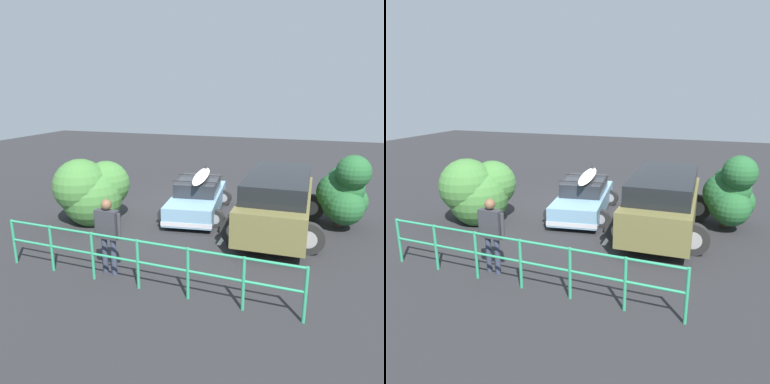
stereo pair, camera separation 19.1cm
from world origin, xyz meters
The scene contains 8 objects.
ground_plane centered at (0.00, 0.00, -0.01)m, with size 44.00×44.00×0.02m, color #28282B.
parking_stripe centered at (-1.67, 0.28, 0.00)m, with size 4.95×0.12×0.00m, color silver.
sedan_car centered at (-0.25, 0.24, 0.58)m, with size 2.49×4.15×1.50m.
suv_car centered at (-3.08, 1.10, 0.96)m, with size 2.84×5.00×1.83m.
person_bystander centered at (0.35, 5.20, 1.11)m, with size 0.72×0.25×1.85m.
railing_fence centered at (-0.60, 5.62, 0.73)m, with size 7.09×0.40×1.15m.
bush_near_left centered at (2.82, 2.16, 1.01)m, with size 2.29×2.28×2.24m.
bush_near_right centered at (-5.02, 0.16, 1.08)m, with size 1.64×1.92×2.39m.
Camera 1 is at (-4.08, 12.28, 4.24)m, focal length 35.00 mm.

